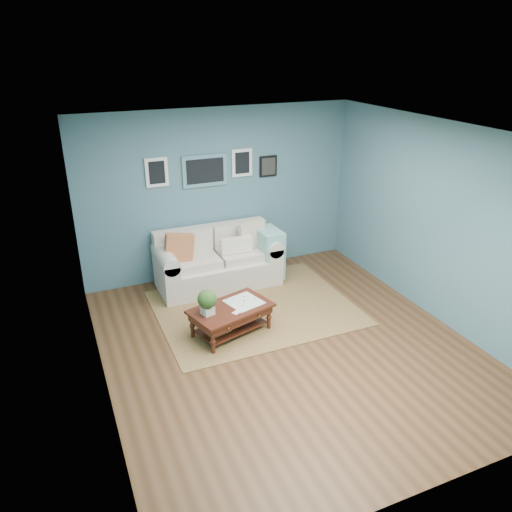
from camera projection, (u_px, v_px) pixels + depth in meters
room_shell at (287, 247)px, 5.94m from camera, size 5.00×5.02×2.70m
area_rug at (255, 308)px, 7.32m from camera, size 2.79×2.23×0.01m
loveseat at (222, 260)px, 7.92m from camera, size 1.95×0.89×1.00m
coffee_table at (227, 313)px, 6.55m from camera, size 1.19×0.89×0.74m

